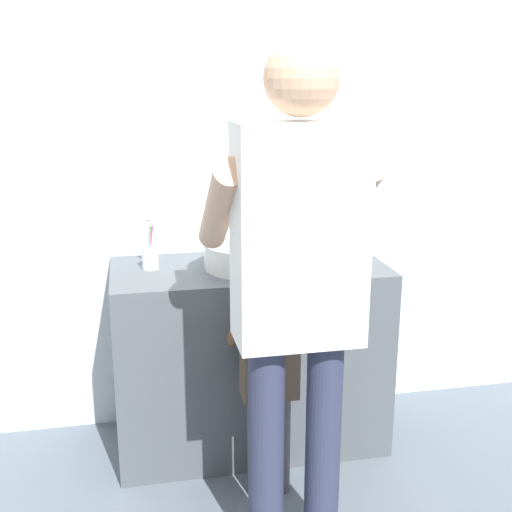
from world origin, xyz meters
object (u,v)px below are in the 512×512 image
at_px(soap_bottle, 313,245).
at_px(child_toddler, 269,364).
at_px(toothbrush_cup, 150,256).
at_px(adult_parent, 297,267).

distance_m(soap_bottle, child_toddler, 0.64).
height_order(soap_bottle, child_toddler, soap_bottle).
bearing_deg(child_toddler, toothbrush_cup, 133.21).
relative_size(toothbrush_cup, soap_bottle, 1.25).
bearing_deg(adult_parent, child_toddler, 92.86).
bearing_deg(toothbrush_cup, child_toddler, -46.79).
xyz_separation_m(toothbrush_cup, soap_bottle, (0.72, 0.01, 0.01)).
height_order(child_toddler, adult_parent, adult_parent).
relative_size(child_toddler, adult_parent, 0.54).
bearing_deg(child_toddler, adult_parent, -87.14).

